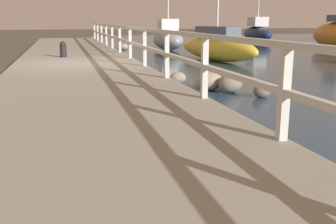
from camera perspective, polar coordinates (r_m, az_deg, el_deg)
The scene contains 12 objects.
ground_plane at distance 12.55m, azimuth -12.83°, elevation 5.42°, with size 120.00×120.00×0.00m, color #4C473D.
dock_walkway at distance 12.53m, azimuth -12.87°, elevation 6.17°, with size 3.88×36.00×0.33m.
railing at distance 12.66m, azimuth -4.59°, elevation 10.59°, with size 0.10×32.50×1.08m.
boulder_near_dock at distance 9.37m, azimuth 6.08°, elevation 4.51°, with size 0.60×0.54×0.45m.
boulder_upstream at distance 9.11m, azimuth 9.01°, elevation 4.04°, with size 0.55×0.49×0.41m.
boulder_downstream at distance 22.32m, azimuth -6.41°, elevation 9.41°, with size 0.48×0.43×0.36m.
boulder_mid_strip at distance 10.26m, azimuth 1.43°, elevation 4.97°, with size 0.43×0.39×0.32m.
boulder_far_strip at distance 8.66m, azimuth 13.47°, elevation 2.95°, with size 0.38×0.34×0.29m.
mooring_bollard at distance 14.65m, azimuth -14.98°, elevation 8.79°, with size 0.23×0.23×0.56m.
sailboat_navy at distance 30.75m, azimuth 12.82°, elevation 11.21°, with size 2.11×4.84×5.82m.
sailboat_gray at distance 22.02m, azimuth 0.01°, elevation 10.63°, with size 1.63×3.16×5.51m.
sailboat_yellow at distance 16.29m, azimuth 7.08°, elevation 9.45°, with size 2.09×5.16×5.91m.
Camera 1 is at (-0.46, -12.44, 1.63)m, focal length 42.00 mm.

